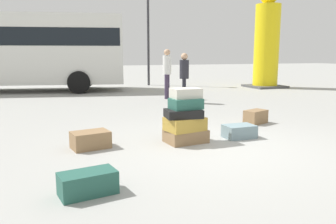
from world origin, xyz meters
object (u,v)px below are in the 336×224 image
at_px(person_tourist_with_camera, 184,73).
at_px(parked_bus, 0,47).
at_px(suitcase_brown_foreground_near, 91,140).
at_px(yellow_dummy_statue, 267,42).
at_px(suitcase_slate_foreground_far, 239,131).
at_px(lamp_post, 148,12).
at_px(suitcase_brown_white_trunk, 256,117).
at_px(person_bearded_onlooker, 167,69).
at_px(suitcase_teal_upright_blue, 88,183).
at_px(suitcase_tower, 185,119).

xyz_separation_m(person_tourist_with_camera, parked_bus, (-5.93, 5.70, 0.88)).
height_order(suitcase_brown_foreground_near, yellow_dummy_statue, yellow_dummy_statue).
relative_size(suitcase_slate_foreground_far, lamp_post, 0.11).
bearing_deg(suitcase_brown_white_trunk, parked_bus, 103.11).
height_order(suitcase_brown_foreground_near, lamp_post, lamp_post).
height_order(suitcase_slate_foreground_far, person_bearded_onlooker, person_bearded_onlooker).
height_order(suitcase_teal_upright_blue, parked_bus, parked_bus).
distance_m(suitcase_teal_upright_blue, lamp_post, 14.01).
height_order(suitcase_brown_foreground_near, suitcase_teal_upright_blue, suitcase_brown_foreground_near).
bearing_deg(parked_bus, person_tourist_with_camera, -32.04).
xyz_separation_m(suitcase_tower, suitcase_slate_foreground_far, (1.11, -0.04, -0.30)).
bearing_deg(suitcase_brown_foreground_near, yellow_dummy_statue, 29.72).
bearing_deg(person_bearded_onlooker, yellow_dummy_statue, 146.79).
bearing_deg(suitcase_teal_upright_blue, lamp_post, 60.00).
relative_size(person_bearded_onlooker, lamp_post, 0.32).
distance_m(suitcase_brown_white_trunk, parked_bus, 11.33).
bearing_deg(person_tourist_with_camera, yellow_dummy_statue, 144.95).
bearing_deg(suitcase_slate_foreground_far, lamp_post, 81.60).
relative_size(suitcase_teal_upright_blue, parked_bus, 0.06).
distance_m(suitcase_tower, person_bearded_onlooker, 6.12).
relative_size(suitcase_tower, person_tourist_with_camera, 0.61).
bearing_deg(lamp_post, suitcase_brown_foreground_near, -111.53).
bearing_deg(parked_bus, suitcase_brown_white_trunk, -44.53).
distance_m(person_bearded_onlooker, parked_bus, 7.36).
xyz_separation_m(suitcase_tower, parked_bus, (-4.03, 10.33, 1.41)).
bearing_deg(person_bearded_onlooker, suitcase_brown_white_trunk, 40.71).
distance_m(suitcase_tower, suitcase_teal_upright_blue, 2.63).
xyz_separation_m(suitcase_brown_foreground_near, parked_bus, (-2.37, 10.14, 1.69)).
xyz_separation_m(suitcase_slate_foreground_far, lamp_post, (1.51, 11.07, 3.49)).
distance_m(person_tourist_with_camera, parked_bus, 8.27).
distance_m(suitcase_slate_foreground_far, person_bearded_onlooker, 5.97).
distance_m(suitcase_brown_foreground_near, person_bearded_onlooker, 6.65).
xyz_separation_m(suitcase_tower, suitcase_brown_foreground_near, (-1.66, 0.19, -0.28)).
xyz_separation_m(person_tourist_with_camera, yellow_dummy_statue, (5.58, 3.43, 1.15)).
relative_size(suitcase_brown_white_trunk, person_bearded_onlooker, 0.30).
distance_m(parked_bus, lamp_post, 6.91).
bearing_deg(suitcase_teal_upright_blue, parked_bus, 89.41).
xyz_separation_m(parked_bus, lamp_post, (6.64, 0.69, 1.78)).
relative_size(suitcase_brown_foreground_near, suitcase_brown_white_trunk, 1.16).
xyz_separation_m(suitcase_teal_upright_blue, yellow_dummy_statue, (9.42, 9.82, 1.97)).
xyz_separation_m(person_bearded_onlooker, person_tourist_with_camera, (0.16, -1.19, -0.09)).
xyz_separation_m(suitcase_teal_upright_blue, parked_bus, (-2.09, 12.09, 1.70)).
xyz_separation_m(suitcase_slate_foreground_far, parked_bus, (-5.13, 10.37, 1.71)).
bearing_deg(suitcase_teal_upright_blue, person_bearded_onlooker, 53.71).
xyz_separation_m(suitcase_brown_white_trunk, suitcase_teal_upright_blue, (-4.12, -2.76, -0.02)).
height_order(suitcase_brown_white_trunk, person_bearded_onlooker, person_bearded_onlooker).
bearing_deg(parked_bus, suitcase_tower, -56.90).
height_order(suitcase_tower, suitcase_teal_upright_blue, suitcase_tower).
height_order(person_tourist_with_camera, parked_bus, parked_bus).
relative_size(suitcase_tower, suitcase_teal_upright_blue, 1.54).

